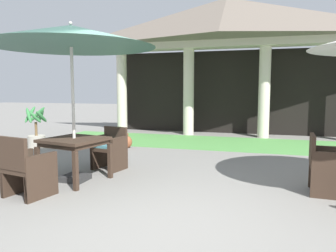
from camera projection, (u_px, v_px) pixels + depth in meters
ground_plane at (147, 218)px, 4.09m from camera, size 60.00×60.00×0.00m
background_pavilion at (227, 31)px, 11.06m from camera, size 8.86×2.59×4.61m
lawn_strip at (218, 143)px, 9.88m from camera, size 10.66×2.66×0.01m
patio_table_near_foreground at (74, 144)px, 5.72m from camera, size 1.10×1.10×0.75m
patio_umbrella_near_foreground at (71, 37)px, 5.52m from camera, size 2.85×2.85×2.72m
patio_chair_near_foreground_south at (27, 169)px, 4.88m from camera, size 0.69×0.68×0.92m
patio_chair_near_foreground_north at (110, 149)px, 6.60m from camera, size 0.65×0.60×0.84m
patio_chair_mid_left_west at (327, 166)px, 5.02m from camera, size 0.61×0.65×0.90m
potted_palm_left_edge at (36, 134)px, 9.10m from camera, size 0.58×0.63×1.15m
terracotta_urn at (127, 142)px, 9.02m from camera, size 0.27×0.27×0.41m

